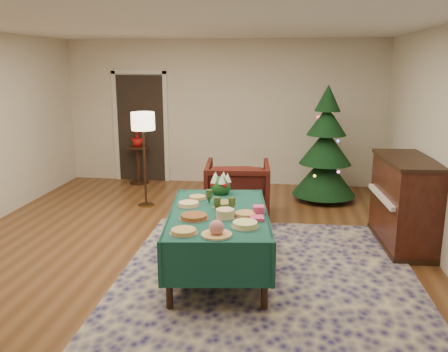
# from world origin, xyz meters

# --- Properties ---
(room_shell) EXTENTS (7.00, 7.00, 7.00)m
(room_shell) POSITION_xyz_m (0.00, 0.00, 1.35)
(room_shell) COLOR #593319
(room_shell) RESTS_ON ground
(doorway) EXTENTS (1.08, 0.04, 2.16)m
(doorway) POSITION_xyz_m (-1.60, 3.48, 1.10)
(doorway) COLOR black
(doorway) RESTS_ON ground
(rug) EXTENTS (3.29, 4.27, 0.02)m
(rug) POSITION_xyz_m (1.07, -0.95, 0.01)
(rug) COLOR #19144D
(rug) RESTS_ON ground
(buffet_table) EXTENTS (1.29, 1.94, 0.71)m
(buffet_table) POSITION_xyz_m (0.51, -0.56, 0.57)
(buffet_table) COLOR black
(buffet_table) RESTS_ON ground
(platter_0) EXTENTS (0.27, 0.27, 0.04)m
(platter_0) POSITION_xyz_m (0.29, -1.27, 0.73)
(platter_0) COLOR silver
(platter_0) RESTS_ON buffet_table
(platter_1) EXTENTS (0.29, 0.29, 0.15)m
(platter_1) POSITION_xyz_m (0.60, -1.29, 0.77)
(platter_1) COLOR silver
(platter_1) RESTS_ON buffet_table
(platter_2) EXTENTS (0.28, 0.28, 0.06)m
(platter_2) POSITION_xyz_m (0.84, -1.02, 0.74)
(platter_2) COLOR silver
(platter_2) RESTS_ON buffet_table
(platter_3) EXTENTS (0.32, 0.32, 0.05)m
(platter_3) POSITION_xyz_m (0.30, -0.84, 0.73)
(platter_3) COLOR silver
(platter_3) RESTS_ON buffet_table
(platter_4) EXTENTS (0.22, 0.22, 0.10)m
(platter_4) POSITION_xyz_m (0.61, -0.77, 0.75)
(platter_4) COLOR silver
(platter_4) RESTS_ON buffet_table
(platter_5) EXTENTS (0.26, 0.26, 0.04)m
(platter_5) POSITION_xyz_m (0.81, -0.67, 0.73)
(platter_5) COLOR silver
(platter_5) RESTS_ON buffet_table
(platter_6) EXTENTS (0.26, 0.26, 0.05)m
(platter_6) POSITION_xyz_m (0.16, -0.41, 0.73)
(platter_6) COLOR silver
(platter_6) RESTS_ON buffet_table
(platter_7) EXTENTS (0.25, 0.25, 0.07)m
(platter_7) POSITION_xyz_m (0.55, -0.41, 0.74)
(platter_7) COLOR silver
(platter_7) RESTS_ON buffet_table
(platter_8) EXTENTS (0.22, 0.22, 0.04)m
(platter_8) POSITION_xyz_m (0.20, -0.12, 0.73)
(platter_8) COLOR silver
(platter_8) RESTS_ON buffet_table
(goblet_0) EXTENTS (0.08, 0.08, 0.17)m
(goblet_0) POSITION_xyz_m (0.37, -0.29, 0.80)
(goblet_0) COLOR #2D471E
(goblet_0) RESTS_ON buffet_table
(goblet_1) EXTENTS (0.08, 0.08, 0.17)m
(goblet_1) POSITION_xyz_m (0.66, -0.57, 0.80)
(goblet_1) COLOR #2D471E
(goblet_1) RESTS_ON buffet_table
(goblet_2) EXTENTS (0.08, 0.08, 0.17)m
(goblet_2) POSITION_xyz_m (0.50, -0.58, 0.80)
(goblet_2) COLOR #2D471E
(goblet_2) RESTS_ON buffet_table
(napkin_stack) EXTENTS (0.16, 0.16, 0.04)m
(napkin_stack) POSITION_xyz_m (0.94, -0.79, 0.73)
(napkin_stack) COLOR #D93C6E
(napkin_stack) RESTS_ON buffet_table
(gift_box) EXTENTS (0.13, 0.13, 0.09)m
(gift_box) POSITION_xyz_m (0.95, -0.60, 0.76)
(gift_box) COLOR #E13E73
(gift_box) RESTS_ON buffet_table
(centerpiece) EXTENTS (0.26, 0.26, 0.29)m
(centerpiece) POSITION_xyz_m (0.44, 0.15, 0.83)
(centerpiece) COLOR #1E4C1E
(centerpiece) RESTS_ON buffet_table
(armchair) EXTENTS (0.99, 0.94, 0.95)m
(armchair) POSITION_xyz_m (0.51, 1.38, 0.47)
(armchair) COLOR #3E120D
(armchair) RESTS_ON ground
(floor_lamp) EXTENTS (0.37, 0.37, 1.52)m
(floor_lamp) POSITION_xyz_m (-1.02, 1.77, 1.29)
(floor_lamp) COLOR #A57F3F
(floor_lamp) RESTS_ON ground
(side_table) EXTENTS (0.40, 0.40, 0.72)m
(side_table) POSITION_xyz_m (-1.59, 3.20, 0.35)
(side_table) COLOR black
(side_table) RESTS_ON ground
(potted_plant) EXTENTS (0.21, 0.38, 0.21)m
(potted_plant) POSITION_xyz_m (-1.59, 3.20, 0.83)
(potted_plant) COLOR #A9100C
(potted_plant) RESTS_ON side_table
(christmas_tree) EXTENTS (1.31, 1.31, 1.93)m
(christmas_tree) POSITION_xyz_m (1.86, 2.53, 0.87)
(christmas_tree) COLOR black
(christmas_tree) RESTS_ON ground
(piano) EXTENTS (0.70, 1.35, 1.13)m
(piano) POSITION_xyz_m (2.71, 0.57, 0.55)
(piano) COLOR black
(piano) RESTS_ON ground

